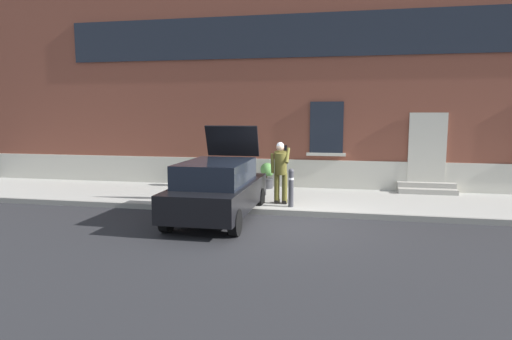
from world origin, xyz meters
The scene contains 10 objects.
ground_plane centered at (0.00, 0.00, 0.00)m, with size 80.00×80.00×0.00m, color #232326.
sidewalk centered at (0.00, 2.80, 0.07)m, with size 24.00×3.60×0.15m, color #99968E.
curb_edge centered at (0.00, 0.94, 0.07)m, with size 24.00×0.12×0.15m, color gray.
building_facade centered at (0.01, 5.29, 3.73)m, with size 24.00×1.52×7.50m.
entrance_stoop centered at (3.91, 4.33, 0.28)m, with size 1.78×0.64×0.32m.
hatchback_car_black centered at (-1.76, 0.13, 0.80)m, with size 1.79×4.07×2.34m.
bollard_near_person centered at (-0.06, 1.35, 0.71)m, with size 0.15×0.15×1.04m.
person_on_phone centered at (-0.39, 1.66, 1.15)m, with size 0.51×0.52×1.74m.
planter_cream centered at (-4.00, 4.05, 0.61)m, with size 0.44×0.44×0.86m.
planter_charcoal centered at (-1.22, 4.18, 0.61)m, with size 0.44×0.44×0.86m.
Camera 1 is at (1.38, -10.53, 2.70)m, focal length 31.43 mm.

